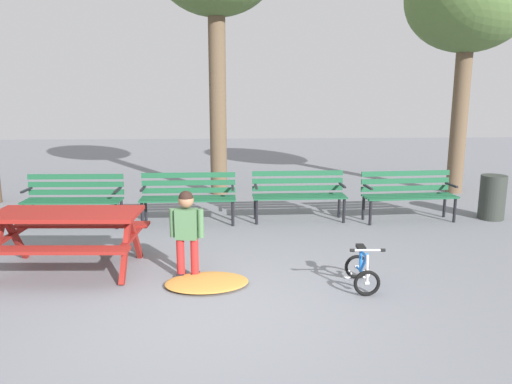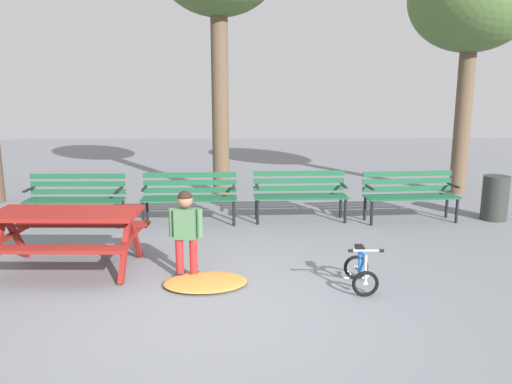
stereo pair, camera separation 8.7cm
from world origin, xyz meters
name	(u,v)px [view 2 (the right image)]	position (x,y,z in m)	size (l,w,h in m)	color
ground	(209,311)	(0.00, 0.00, 0.00)	(36.00, 36.00, 0.00)	slate
picnic_table	(67,225)	(-1.84, 1.27, 0.59)	(1.86, 1.42, 0.79)	maroon
park_bench_far_left	(76,195)	(-2.41, 3.46, 0.51)	(1.61, 0.50, 0.85)	#195133
park_bench_left	(190,193)	(-0.52, 3.52, 0.51)	(1.60, 0.47, 0.85)	#195133
park_bench_right	(300,191)	(1.38, 3.62, 0.51)	(1.61, 0.49, 0.85)	#195133
park_bench_far_right	(410,192)	(3.28, 3.51, 0.51)	(1.63, 0.57, 0.85)	#195133
child_standing	(186,227)	(-0.32, 0.94, 0.64)	(0.41, 0.19, 1.09)	red
kids_bicycle	(361,271)	(1.72, 0.56, 0.20)	(0.39, 0.57, 0.54)	black
leaf_pile	(206,282)	(-0.08, 0.70, 0.04)	(0.98, 0.69, 0.07)	#C68438
trash_bin	(495,198)	(4.80, 3.52, 0.39)	(0.44, 0.44, 0.78)	#2D332D
tree_center	(473,0)	(5.14, 5.81, 4.03)	(2.60, 2.60, 5.19)	brown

